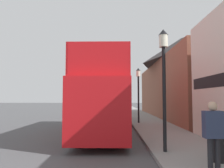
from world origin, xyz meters
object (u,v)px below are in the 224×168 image
object	(u,v)px
pedestrian_second	(213,130)
lamp_post_third	(130,89)
parked_car_ahead_of_bus	(116,113)
tour_bus	(104,101)
lamp_post_nearest	(164,66)
litter_bin	(218,145)
lamp_post_second	(138,84)

from	to	relation	value
pedestrian_second	lamp_post_third	bearing A→B (deg)	91.81
pedestrian_second	parked_car_ahead_of_bus	bearing A→B (deg)	98.98
tour_bus	lamp_post_nearest	xyz separation A→B (m)	(2.41, -4.92, 1.37)
lamp_post_nearest	parked_car_ahead_of_bus	bearing A→B (deg)	97.29
tour_bus	lamp_post_nearest	bearing A→B (deg)	-63.50
parked_car_ahead_of_bus	litter_bin	bearing A→B (deg)	-80.23
tour_bus	litter_bin	xyz separation A→B (m)	(3.73, -6.16, -1.24)
pedestrian_second	lamp_post_nearest	size ratio (longest dim) A/B	0.41
pedestrian_second	lamp_post_nearest	distance (m)	3.09
lamp_post_second	pedestrian_second	bearing A→B (deg)	-86.81
lamp_post_second	lamp_post_third	bearing A→B (deg)	90.10
parked_car_ahead_of_bus	tour_bus	bearing A→B (deg)	-98.09
pedestrian_second	lamp_post_nearest	xyz separation A→B (m)	(-0.73, 2.24, 2.00)
lamp_post_second	litter_bin	xyz separation A→B (m)	(1.22, -10.43, -2.51)
parked_car_ahead_of_bus	lamp_post_second	world-z (taller)	lamp_post_second
lamp_post_third	litter_bin	xyz separation A→B (m)	(1.24, -19.62, -2.53)
lamp_post_nearest	litter_bin	bearing A→B (deg)	-43.23
tour_bus	pedestrian_second	distance (m)	7.85
pedestrian_second	lamp_post_nearest	world-z (taller)	lamp_post_nearest
tour_bus	lamp_post_nearest	world-z (taller)	lamp_post_nearest
tour_bus	parked_car_ahead_of_bus	world-z (taller)	tour_bus
parked_car_ahead_of_bus	lamp_post_nearest	distance (m)	12.97
tour_bus	pedestrian_second	size ratio (longest dim) A/B	5.43
tour_bus	pedestrian_second	world-z (taller)	tour_bus
parked_car_ahead_of_bus	lamp_post_second	bearing A→B (deg)	-65.63
lamp_post_nearest	lamp_post_third	bearing A→B (deg)	89.75
pedestrian_second	lamp_post_second	distance (m)	11.60
litter_bin	parked_car_ahead_of_bus	bearing A→B (deg)	101.96
pedestrian_second	lamp_post_second	bearing A→B (deg)	93.19
parked_car_ahead_of_bus	lamp_post_nearest	world-z (taller)	lamp_post_nearest
litter_bin	lamp_post_third	bearing A→B (deg)	93.62
pedestrian_second	tour_bus	bearing A→B (deg)	113.68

